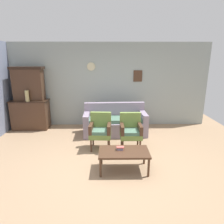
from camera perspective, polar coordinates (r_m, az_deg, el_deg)
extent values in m
plane|color=#997A5B|center=(4.42, -0.38, -14.60)|extent=(7.68, 7.68, 0.00)
cube|color=#939E99|center=(6.51, -0.58, 7.81)|extent=(6.40, 0.06, 2.70)
cube|color=#472D1E|center=(6.50, 7.50, 10.33)|extent=(0.28, 0.02, 0.36)
cylinder|color=beige|center=(6.44, -6.08, 13.00)|extent=(0.26, 0.03, 0.26)
cube|color=#472D1E|center=(6.81, -22.49, -0.78)|extent=(1.10, 0.52, 0.90)
cube|color=black|center=(6.70, -22.89, 3.04)|extent=(1.16, 0.55, 0.03)
cube|color=#472D1E|center=(6.70, -23.08, 7.28)|extent=(0.90, 0.36, 0.95)
cube|color=black|center=(6.66, -23.55, 11.66)|extent=(0.99, 0.38, 0.08)
cylinder|color=tan|center=(6.50, -23.44, 4.28)|extent=(0.12, 0.12, 0.34)
cube|color=gray|center=(5.89, 0.92, -4.46)|extent=(1.87, 0.88, 0.42)
cube|color=gray|center=(6.06, 0.72, 0.58)|extent=(1.84, 0.24, 0.48)
cube|color=gray|center=(5.90, 9.08, -1.23)|extent=(0.19, 0.81, 0.24)
cube|color=gray|center=(5.79, -7.37, -1.50)|extent=(0.19, 0.81, 0.24)
cube|color=#4C705B|center=(5.83, 6.19, -2.06)|extent=(0.50, 0.58, 0.10)
cube|color=#4C705B|center=(5.77, 0.96, -2.16)|extent=(0.50, 0.58, 0.10)
cube|color=#4C705B|center=(5.75, -4.34, -2.25)|extent=(0.50, 0.58, 0.10)
cube|color=olive|center=(4.91, -3.41, -6.51)|extent=(0.54, 0.51, 0.12)
cube|color=#4C705B|center=(4.86, -3.45, -5.61)|extent=(0.46, 0.43, 0.10)
cube|color=olive|center=(5.00, -3.25, -2.57)|extent=(0.52, 0.13, 0.46)
cube|color=#472D1E|center=(4.83, -0.84, -4.69)|extent=(0.10, 0.48, 0.22)
cube|color=#472D1E|center=(4.87, -6.03, -4.60)|extent=(0.10, 0.48, 0.22)
cylinder|color=#472D1E|center=(4.81, -1.06, -9.84)|extent=(0.04, 0.04, 0.32)
cylinder|color=#472D1E|center=(4.85, -6.09, -9.70)|extent=(0.04, 0.04, 0.32)
cylinder|color=#472D1E|center=(5.15, -0.82, -8.04)|extent=(0.04, 0.04, 0.32)
cylinder|color=#472D1E|center=(5.19, -5.50, -7.93)|extent=(0.04, 0.04, 0.32)
cube|color=olive|center=(4.89, 5.47, -6.65)|extent=(0.52, 0.48, 0.12)
cube|color=#4C705B|center=(4.84, 5.52, -5.75)|extent=(0.45, 0.41, 0.10)
cube|color=olive|center=(4.97, 5.29, -2.69)|extent=(0.52, 0.10, 0.46)
cube|color=#472D1E|center=(4.86, 8.11, -4.74)|extent=(0.08, 0.48, 0.22)
cube|color=#472D1E|center=(4.81, 2.91, -4.82)|extent=(0.08, 0.48, 0.22)
cylinder|color=#472D1E|center=(4.83, 8.17, -9.86)|extent=(0.04, 0.04, 0.32)
cylinder|color=#472D1E|center=(4.78, 3.13, -9.99)|extent=(0.04, 0.04, 0.32)
cylinder|color=#472D1E|center=(5.17, 7.50, -8.08)|extent=(0.04, 0.04, 0.32)
cylinder|color=#472D1E|center=(5.13, 2.81, -8.18)|extent=(0.04, 0.04, 0.32)
cube|color=#472D1E|center=(4.00, 3.46, -11.52)|extent=(1.00, 0.56, 0.04)
cylinder|color=#472D1E|center=(4.30, -3.09, -12.60)|extent=(0.04, 0.04, 0.38)
cylinder|color=#472D1E|center=(4.36, 9.36, -12.38)|extent=(0.04, 0.04, 0.38)
cylinder|color=#472D1E|center=(3.89, -3.37, -15.93)|extent=(0.04, 0.04, 0.38)
cylinder|color=#472D1E|center=(3.95, 10.60, -15.60)|extent=(0.04, 0.04, 0.38)
cube|color=#AA90AD|center=(4.03, 2.36, -10.76)|extent=(0.12, 0.08, 0.03)
cube|color=slate|center=(4.02, 2.25, -10.50)|extent=(0.14, 0.09, 0.02)
cube|color=#CE584F|center=(4.01, 2.41, -10.20)|extent=(0.15, 0.08, 0.02)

